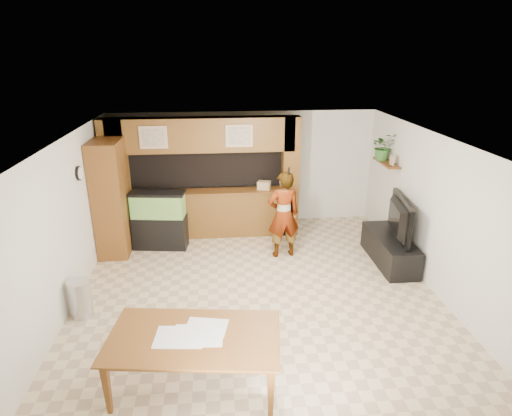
{
  "coord_description": "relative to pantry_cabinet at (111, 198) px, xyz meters",
  "views": [
    {
      "loc": [
        -0.61,
        -6.29,
        3.91
      ],
      "look_at": [
        0.03,
        0.6,
        1.31
      ],
      "focal_mm": 30.0,
      "sensor_mm": 36.0,
      "label": 1
    }
  ],
  "objects": [
    {
      "name": "dining_table",
      "position": [
        1.74,
        -3.94,
        -0.79
      ],
      "size": [
        2.16,
        1.38,
        0.71
      ],
      "primitive_type": "imported",
      "rotation": [
        0.0,
        0.0,
        -0.12
      ],
      "color": "brown",
      "rests_on": "floor"
    },
    {
      "name": "pantry_cabinet",
      "position": [
        0.0,
        0.0,
        0.0
      ],
      "size": [
        0.57,
        0.93,
        2.29
      ],
      "primitive_type": "cube",
      "color": "brown",
      "rests_on": "floor"
    },
    {
      "name": "microphone",
      "position": [
        3.39,
        -0.66,
        0.65
      ],
      "size": [
        0.04,
        0.1,
        0.16
      ],
      "primitive_type": "cylinder",
      "rotation": [
        0.44,
        0.0,
        0.0
      ],
      "color": "black",
      "rests_on": "person"
    },
    {
      "name": "wall_right",
      "position": [
        5.7,
        -1.85,
        0.16
      ],
      "size": [
        0.0,
        6.5,
        6.5
      ],
      "primitive_type": "plane",
      "rotation": [
        1.57,
        0.0,
        -1.57
      ],
      "color": "beige",
      "rests_on": "floor"
    },
    {
      "name": "floor",
      "position": [
        2.7,
        -1.85,
        -1.14
      ],
      "size": [
        6.5,
        6.5,
        0.0
      ],
      "primitive_type": "plane",
      "color": "#CAB58C",
      "rests_on": "ground"
    },
    {
      "name": "newspaper_c",
      "position": [
        1.89,
        -3.74,
        -0.42
      ],
      "size": [
        0.56,
        0.46,
        0.01
      ],
      "primitive_type": "cube",
      "rotation": [
        0.0,
        0.0,
        -0.21
      ],
      "color": "silver",
      "rests_on": "dining_table"
    },
    {
      "name": "wall_back",
      "position": [
        2.7,
        1.4,
        0.16
      ],
      "size": [
        6.0,
        0.0,
        6.0
      ],
      "primitive_type": "plane",
      "rotation": [
        1.57,
        0.0,
        0.0
      ],
      "color": "beige",
      "rests_on": "floor"
    },
    {
      "name": "person",
      "position": [
        3.34,
        -0.5,
        -0.27
      ],
      "size": [
        0.7,
        0.52,
        1.75
      ],
      "primitive_type": "imported",
      "rotation": [
        0.0,
        0.0,
        3.31
      ],
      "color": "tan",
      "rests_on": "floor"
    },
    {
      "name": "wall_left",
      "position": [
        -0.3,
        -1.85,
        0.16
      ],
      "size": [
        0.0,
        6.5,
        6.5
      ],
      "primitive_type": "plane",
      "rotation": [
        1.57,
        0.0,
        1.57
      ],
      "color": "beige",
      "rests_on": "floor"
    },
    {
      "name": "aquarium",
      "position": [
        0.87,
        0.1,
        -0.55
      ],
      "size": [
        1.09,
        0.41,
        1.21
      ],
      "rotation": [
        0.0,
        0.0,
        -0.13
      ],
      "color": "black",
      "rests_on": "floor"
    },
    {
      "name": "television",
      "position": [
        5.35,
        -0.99,
        -0.22
      ],
      "size": [
        0.39,
        1.35,
        0.77
      ],
      "primitive_type": "imported",
      "rotation": [
        0.0,
        0.0,
        1.41
      ],
      "color": "black",
      "rests_on": "tv_stand"
    },
    {
      "name": "photo_frame",
      "position": [
        5.55,
        -0.17,
        0.67
      ],
      "size": [
        0.04,
        0.15,
        0.19
      ],
      "primitive_type": "cube",
      "rotation": [
        0.0,
        0.0,
        0.07
      ],
      "color": "tan",
      "rests_on": "wall_shelf"
    },
    {
      "name": "newspaper_a",
      "position": [
        1.58,
        -3.9,
        -0.42
      ],
      "size": [
        0.61,
        0.47,
        0.01
      ],
      "primitive_type": "cube",
      "rotation": [
        0.0,
        0.0,
        -0.09
      ],
      "color": "silver",
      "rests_on": "dining_table"
    },
    {
      "name": "newspaper_b",
      "position": [
        1.8,
        -3.89,
        -0.42
      ],
      "size": [
        0.62,
        0.47,
        0.01
      ],
      "primitive_type": "cube",
      "rotation": [
        0.0,
        0.0,
        -0.07
      ],
      "color": "silver",
      "rests_on": "dining_table"
    },
    {
      "name": "wall_shelf",
      "position": [
        5.55,
        0.1,
        0.56
      ],
      "size": [
        0.25,
        0.9,
        0.04
      ],
      "primitive_type": "cube",
      "color": "brown",
      "rests_on": "wall_right"
    },
    {
      "name": "trash_can",
      "position": [
        -0.07,
        -2.27,
        -0.84
      ],
      "size": [
        0.33,
        0.33,
        0.61
      ],
      "primitive_type": "cylinder",
      "color": "#B2B2B7",
      "rests_on": "floor"
    },
    {
      "name": "ceiling",
      "position": [
        2.7,
        -1.85,
        1.46
      ],
      "size": [
        6.5,
        6.5,
        0.0
      ],
      "primitive_type": "plane",
      "color": "white",
      "rests_on": "wall_back"
    },
    {
      "name": "potted_plant",
      "position": [
        5.52,
        0.27,
        0.86
      ],
      "size": [
        0.54,
        0.48,
        0.56
      ],
      "primitive_type": "imported",
      "rotation": [
        0.0,
        0.0,
        0.08
      ],
      "color": "#2B5A24",
      "rests_on": "wall_shelf"
    },
    {
      "name": "wall_clock",
      "position": [
        -0.27,
        -0.85,
        0.76
      ],
      "size": [
        0.05,
        0.25,
        0.25
      ],
      "color": "black",
      "rests_on": "wall_left"
    },
    {
      "name": "partition",
      "position": [
        1.75,
        0.79,
        0.17
      ],
      "size": [
        4.2,
        0.99,
        2.6
      ],
      "color": "brown",
      "rests_on": "floor"
    },
    {
      "name": "tv_stand",
      "position": [
        5.35,
        -0.99,
        -0.87
      ],
      "size": [
        0.59,
        1.61,
        0.54
      ],
      "primitive_type": "cube",
      "color": "black",
      "rests_on": "floor"
    },
    {
      "name": "counter_box",
      "position": [
        3.08,
        0.6,
        -0.01
      ],
      "size": [
        0.31,
        0.26,
        0.18
      ],
      "primitive_type": "cube",
      "rotation": [
        0.0,
        0.0,
        -0.33
      ],
      "color": "#A38658",
      "rests_on": "partition"
    }
  ]
}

